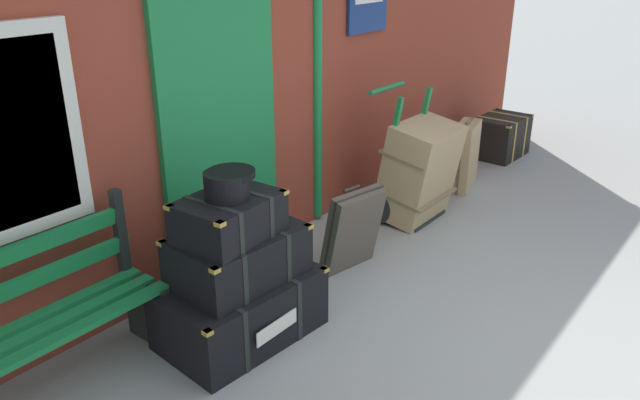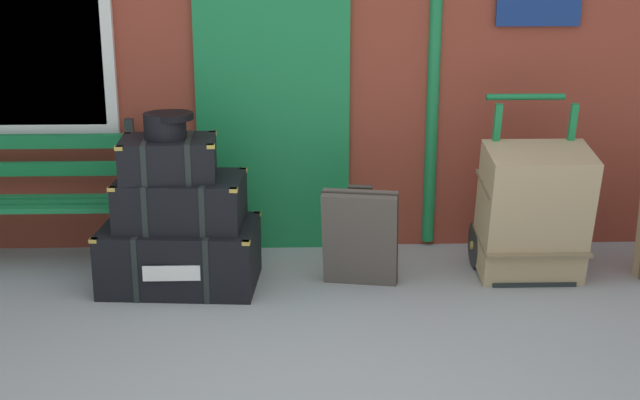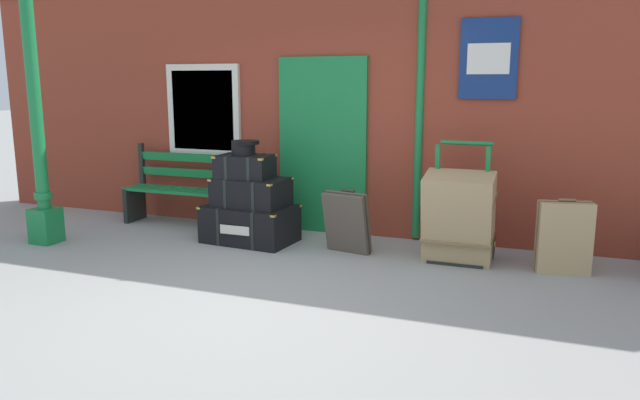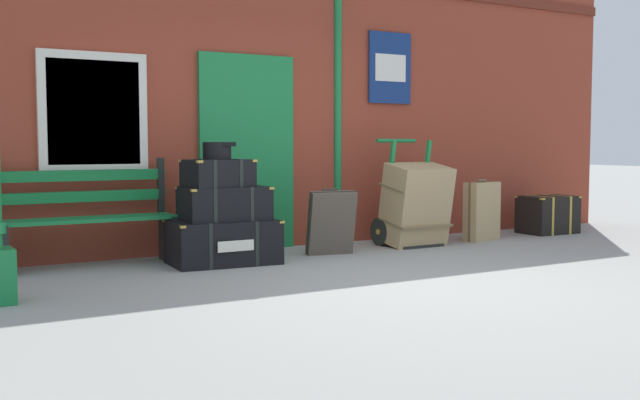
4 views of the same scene
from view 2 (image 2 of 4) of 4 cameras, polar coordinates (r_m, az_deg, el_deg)
brick_facade at (r=6.36m, az=-0.93°, el=11.17°), size 10.40×0.35×3.20m
platform_bench at (r=6.44m, az=-19.06°, el=-0.14°), size 1.60×0.43×1.01m
steamer_trunk_base at (r=5.82m, az=-9.15°, el=-3.59°), size 1.06×0.73×0.43m
steamer_trunk_middle at (r=5.71m, az=-9.11°, el=-0.06°), size 0.85×0.60×0.33m
steamer_trunk_top at (r=5.63m, az=-9.93°, el=2.73°), size 0.63×0.48×0.27m
round_hatbox at (r=5.58m, az=-10.08°, el=4.96°), size 0.32×0.29×0.17m
porters_trolley at (r=6.15m, az=13.30°, el=-2.10°), size 0.71×0.56×1.21m
large_brown_trunk at (r=5.93m, az=13.84°, el=-0.81°), size 0.70×0.58×0.94m
suitcase_oxblood at (r=5.70m, az=2.65°, el=-2.49°), size 0.53×0.34×0.69m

